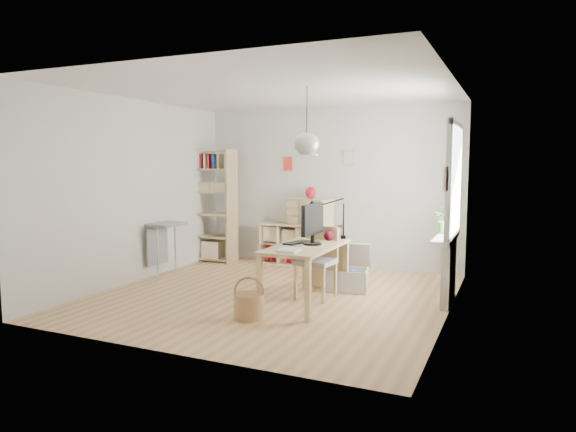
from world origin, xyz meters
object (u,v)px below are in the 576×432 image
at_px(storage_chest, 347,275).
at_px(monitor, 313,222).
at_px(tall_bookshelf, 213,201).
at_px(drawer_chest, 310,212).
at_px(desk, 306,252).
at_px(chair, 318,257).
at_px(cube_shelf, 299,248).

height_order(storage_chest, monitor, monitor).
relative_size(tall_bookshelf, drawer_chest, 2.58).
distance_m(desk, monitor, 0.39).
relative_size(chair, storage_chest, 1.25).
xyz_separation_m(tall_bookshelf, chair, (2.61, -1.60, -0.56)).
xyz_separation_m(chair, drawer_chest, (-0.84, 1.84, 0.41)).
xyz_separation_m(cube_shelf, tall_bookshelf, (-1.56, -0.28, 0.79)).
bearing_deg(storage_chest, cube_shelf, 124.70).
bearing_deg(cube_shelf, storage_chest, -46.16).
bearing_deg(monitor, chair, 99.77).
bearing_deg(drawer_chest, cube_shelf, -173.69).
xyz_separation_m(cube_shelf, chair, (1.04, -1.88, 0.23)).
height_order(tall_bookshelf, storage_chest, tall_bookshelf).
bearing_deg(drawer_chest, chair, -47.72).
distance_m(storage_chest, monitor, 1.20).
bearing_deg(chair, storage_chest, 70.44).
height_order(cube_shelf, monitor, monitor).
distance_m(desk, storage_chest, 1.04).
height_order(desk, chair, chair).
xyz_separation_m(desk, storage_chest, (0.26, 0.89, -0.45)).
height_order(cube_shelf, drawer_chest, drawer_chest).
bearing_deg(chair, cube_shelf, 123.07).
xyz_separation_m(desk, tall_bookshelf, (-2.59, 1.95, 0.43)).
height_order(desk, monitor, monitor).
height_order(cube_shelf, storage_chest, cube_shelf).
distance_m(desk, chair, 0.37).
distance_m(chair, storage_chest, 0.68).
bearing_deg(desk, drawer_chest, 110.50).
height_order(desk, tall_bookshelf, tall_bookshelf).
relative_size(tall_bookshelf, storage_chest, 2.67).
xyz_separation_m(desk, drawer_chest, (-0.82, 2.19, 0.28)).
distance_m(monitor, drawer_chest, 2.32).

